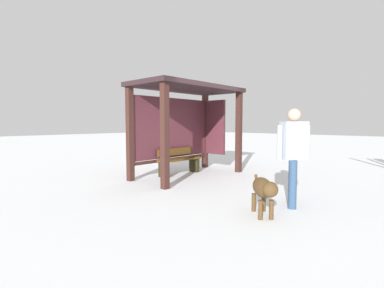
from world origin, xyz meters
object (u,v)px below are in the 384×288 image
(bench_left_inside, at_px, (179,162))
(person_walking, at_px, (293,149))
(bus_shelter, at_px, (186,111))
(dog, at_px, (264,189))

(bench_left_inside, relative_size, person_walking, 0.83)
(bench_left_inside, distance_m, person_walking, 3.80)
(bus_shelter, distance_m, dog, 4.09)
(bus_shelter, relative_size, person_walking, 1.87)
(bench_left_inside, bearing_deg, dog, -115.31)
(bench_left_inside, distance_m, dog, 3.95)
(bus_shelter, xyz_separation_m, dog, (-1.80, -3.41, -1.36))
(bus_shelter, relative_size, bench_left_inside, 2.27)
(dog, bearing_deg, bus_shelter, 62.15)
(person_walking, bearing_deg, bench_left_inside, 77.57)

